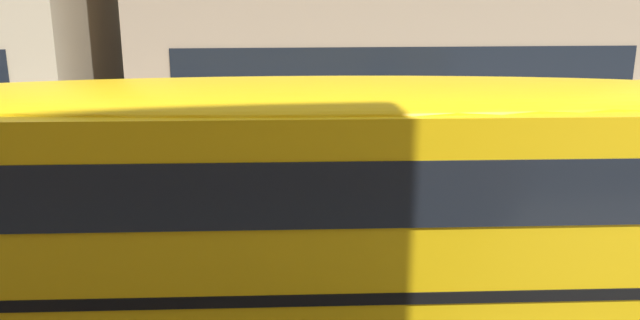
{
  "coord_description": "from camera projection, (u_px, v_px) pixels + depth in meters",
  "views": [
    {
      "loc": [
        -2.53,
        -8.65,
        3.9
      ],
      "look_at": [
        -1.94,
        -0.89,
        1.84
      ],
      "focal_mm": 35.05,
      "sensor_mm": 36.0,
      "label": 1
    }
  ],
  "objects": [
    {
      "name": "ground_plane",
      "position": [
        442.0,
        259.0,
        9.52
      ],
      "size": [
        400.0,
        400.0,
        0.0
      ],
      "primitive_type": "plane",
      "color": "#424244"
    },
    {
      "name": "sidewalk_far",
      "position": [
        368.0,
        144.0,
        16.9
      ],
      "size": [
        120.0,
        3.0,
        0.01
      ],
      "primitive_type": "cube",
      "color": "gray",
      "rests_on": "ground_plane"
    },
    {
      "name": "lane_centreline",
      "position": [
        442.0,
        259.0,
        9.52
      ],
      "size": [
        110.0,
        0.16,
        0.01
      ],
      "primitive_type": "cube",
      "color": "silver",
      "rests_on": "ground_plane"
    },
    {
      "name": "school_bus",
      "position": [
        342.0,
        185.0,
        7.23
      ],
      "size": [
        13.43,
        3.44,
        2.99
      ],
      "rotation": [
        0.0,
        0.0,
        -0.03
      ],
      "color": "yellow",
      "rests_on": "ground_plane"
    }
  ]
}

